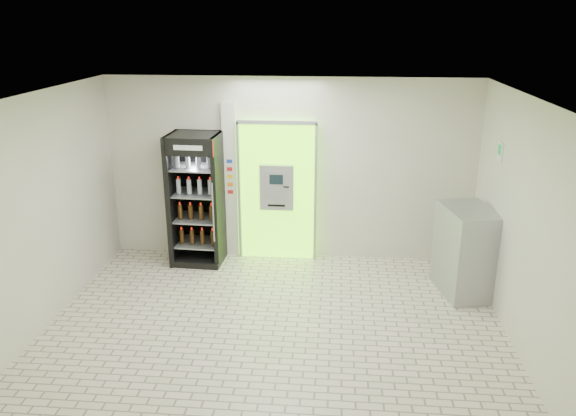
# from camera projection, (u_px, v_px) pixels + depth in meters

# --- Properties ---
(ground) EXTENTS (6.00, 6.00, 0.00)m
(ground) POSITION_uv_depth(u_px,v_px,m) (274.00, 331.00, 7.30)
(ground) COLOR beige
(ground) RESTS_ON ground
(room_shell) EXTENTS (6.00, 6.00, 6.00)m
(room_shell) POSITION_uv_depth(u_px,v_px,m) (272.00, 196.00, 6.70)
(room_shell) COLOR silver
(room_shell) RESTS_ON ground
(atm_assembly) EXTENTS (1.30, 0.24, 2.33)m
(atm_assembly) POSITION_uv_depth(u_px,v_px,m) (277.00, 190.00, 9.21)
(atm_assembly) COLOR #6DEA11
(atm_assembly) RESTS_ON ground
(pillar) EXTENTS (0.22, 0.11, 2.60)m
(pillar) POSITION_uv_depth(u_px,v_px,m) (231.00, 181.00, 9.27)
(pillar) COLOR silver
(pillar) RESTS_ON ground
(beverage_cooler) EXTENTS (0.83, 0.78, 2.14)m
(beverage_cooler) POSITION_uv_depth(u_px,v_px,m) (197.00, 202.00, 9.11)
(beverage_cooler) COLOR black
(beverage_cooler) RESTS_ON ground
(steel_cabinet) EXTENTS (0.84, 1.09, 1.30)m
(steel_cabinet) POSITION_uv_depth(u_px,v_px,m) (466.00, 251.00, 8.13)
(steel_cabinet) COLOR #999BA0
(steel_cabinet) RESTS_ON ground
(exit_sign) EXTENTS (0.02, 0.22, 0.26)m
(exit_sign) POSITION_uv_depth(u_px,v_px,m) (500.00, 151.00, 7.68)
(exit_sign) COLOR white
(exit_sign) RESTS_ON room_shell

